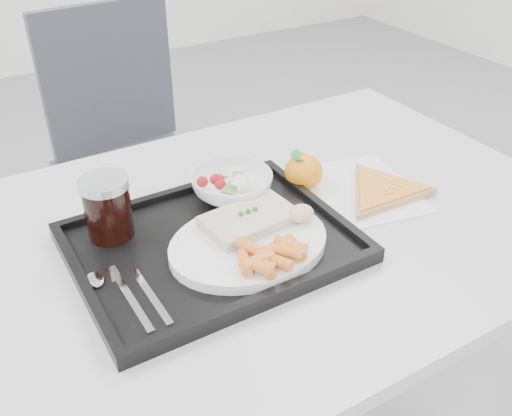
# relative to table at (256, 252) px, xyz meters

# --- Properties ---
(table) EXTENTS (1.20, 0.80, 0.75)m
(table) POSITION_rel_table_xyz_m (0.00, 0.00, 0.00)
(table) COLOR #AFB0B2
(table) RESTS_ON ground
(chair) EXTENTS (0.45, 0.45, 0.93)m
(chair) POSITION_rel_table_xyz_m (0.04, 0.86, -0.15)
(chair) COLOR #37383F
(chair) RESTS_ON ground
(tray) EXTENTS (0.45, 0.35, 0.03)m
(tray) POSITION_rel_table_xyz_m (-0.10, -0.03, 0.08)
(tray) COLOR black
(tray) RESTS_ON table
(dinner_plate) EXTENTS (0.27, 0.27, 0.02)m
(dinner_plate) POSITION_rel_table_xyz_m (-0.06, -0.08, 0.09)
(dinner_plate) COLOR white
(dinner_plate) RESTS_ON tray
(fish_fillet) EXTENTS (0.16, 0.11, 0.03)m
(fish_fillet) POSITION_rel_table_xyz_m (-0.03, -0.04, 0.11)
(fish_fillet) COLOR beige
(fish_fillet) RESTS_ON dinner_plate
(bread_roll) EXTENTS (0.05, 0.04, 0.03)m
(bread_roll) POSITION_rel_table_xyz_m (0.04, -0.08, 0.12)
(bread_roll) COLOR tan
(bread_roll) RESTS_ON dinner_plate
(salad_bowl) EXTENTS (0.15, 0.15, 0.05)m
(salad_bowl) POSITION_rel_table_xyz_m (-0.00, 0.08, 0.11)
(salad_bowl) COLOR white
(salad_bowl) RESTS_ON tray
(cola_glass) EXTENTS (0.08, 0.08, 0.11)m
(cola_glass) POSITION_rel_table_xyz_m (-0.24, 0.08, 0.14)
(cola_glass) COLOR black
(cola_glass) RESTS_ON tray
(cutlery) EXTENTS (0.08, 0.17, 0.01)m
(cutlery) POSITION_rel_table_xyz_m (-0.27, -0.07, 0.08)
(cutlery) COLOR silver
(cutlery) RESTS_ON tray
(napkin) EXTENTS (0.29, 0.28, 0.00)m
(napkin) POSITION_rel_table_xyz_m (0.21, -0.00, 0.07)
(napkin) COLOR white
(napkin) RESTS_ON table
(tangerine) EXTENTS (0.08, 0.08, 0.07)m
(tangerine) POSITION_rel_table_xyz_m (0.14, 0.06, 0.10)
(tangerine) COLOR orange
(tangerine) RESTS_ON napkin
(pizza_slice) EXTENTS (0.31, 0.31, 0.02)m
(pizza_slice) POSITION_rel_table_xyz_m (0.26, -0.04, 0.08)
(pizza_slice) COLOR tan
(pizza_slice) RESTS_ON napkin
(carrot_pile) EXTENTS (0.12, 0.10, 0.03)m
(carrot_pile) POSITION_rel_table_xyz_m (-0.06, -0.14, 0.11)
(carrot_pile) COLOR orange
(carrot_pile) RESTS_ON dinner_plate
(salad_contents) EXTENTS (0.09, 0.08, 0.02)m
(salad_contents) POSITION_rel_table_xyz_m (-0.01, 0.07, 0.12)
(salad_contents) COLOR #AA0F17
(salad_contents) RESTS_ON salad_bowl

